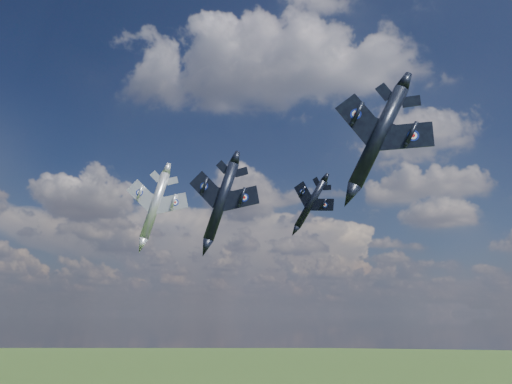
% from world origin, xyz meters
% --- Properties ---
extents(jet_lead_navy, '(12.65, 16.52, 6.75)m').
position_xyz_m(jet_lead_navy, '(0.87, 12.56, 81.85)').
color(jet_lead_navy, black).
extents(jet_right_navy, '(11.92, 15.72, 7.77)m').
position_xyz_m(jet_right_navy, '(22.04, -6.88, 83.17)').
color(jet_right_navy, black).
extents(jet_high_navy, '(12.38, 14.62, 7.17)m').
position_xyz_m(jet_high_navy, '(12.35, 28.89, 84.54)').
color(jet_high_navy, black).
extents(jet_left_silver, '(13.81, 17.09, 6.13)m').
position_xyz_m(jet_left_silver, '(-12.32, 20.03, 83.35)').
color(jet_left_silver, '#A0A4AA').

